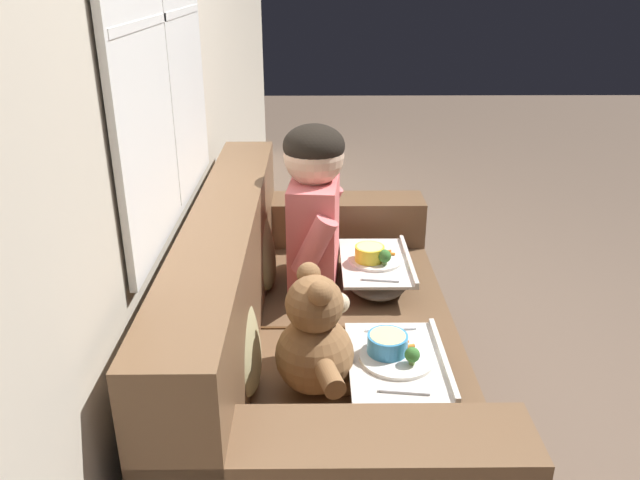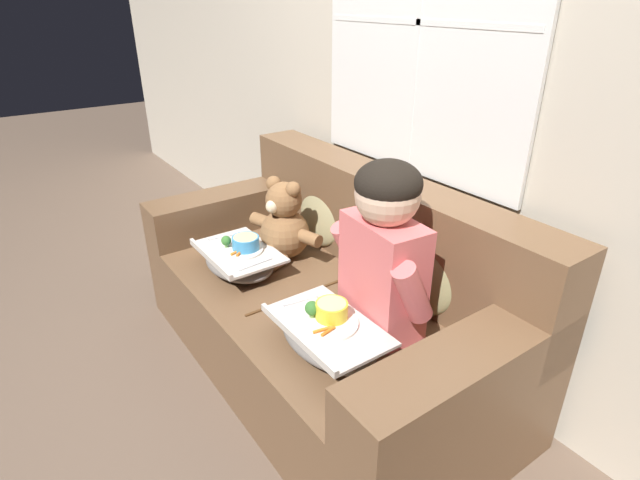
{
  "view_description": "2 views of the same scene",
  "coord_description": "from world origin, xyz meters",
  "px_view_note": "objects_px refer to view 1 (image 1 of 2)",
  "views": [
    {
      "loc": [
        -1.97,
        0.05,
        1.62
      ],
      "look_at": [
        0.08,
        0.03,
        0.74
      ],
      "focal_mm": 35.0,
      "sensor_mm": 36.0,
      "label": 1
    },
    {
      "loc": [
        1.55,
        -1.07,
        1.6
      ],
      "look_at": [
        0.03,
        -0.01,
        0.68
      ],
      "focal_mm": 28.0,
      "sensor_mm": 36.0,
      "label": 2
    }
  ],
  "objects_px": {
    "teddy_bear": "(316,341)",
    "throw_pillow_behind_teddy": "(239,337)",
    "couch": "(311,351)",
    "child_figure": "(314,200)",
    "lap_tray_teddy": "(396,370)",
    "throw_pillow_behind_child": "(258,243)",
    "lap_tray_child": "(375,270)"
  },
  "relations": [
    {
      "from": "teddy_bear",
      "to": "throw_pillow_behind_teddy",
      "type": "bearing_deg",
      "value": 90.37
    },
    {
      "from": "couch",
      "to": "child_figure",
      "type": "bearing_deg",
      "value": -2.64
    },
    {
      "from": "child_figure",
      "to": "throw_pillow_behind_teddy",
      "type": "bearing_deg",
      "value": 162.13
    },
    {
      "from": "couch",
      "to": "lap_tray_teddy",
      "type": "xyz_separation_m",
      "value": [
        -0.35,
        -0.27,
        0.16
      ]
    },
    {
      "from": "couch",
      "to": "throw_pillow_behind_teddy",
      "type": "xyz_separation_m",
      "value": [
        -0.35,
        0.21,
        0.29
      ]
    },
    {
      "from": "throw_pillow_behind_child",
      "to": "lap_tray_teddy",
      "type": "xyz_separation_m",
      "value": [
        -0.71,
        -0.48,
        -0.12
      ]
    },
    {
      "from": "couch",
      "to": "lap_tray_teddy",
      "type": "relative_size",
      "value": 4.31
    },
    {
      "from": "couch",
      "to": "throw_pillow_behind_teddy",
      "type": "height_order",
      "value": "couch"
    },
    {
      "from": "throw_pillow_behind_child",
      "to": "lap_tray_child",
      "type": "bearing_deg",
      "value": -90.22
    },
    {
      "from": "couch",
      "to": "throw_pillow_behind_teddy",
      "type": "relative_size",
      "value": 4.95
    },
    {
      "from": "throw_pillow_behind_child",
      "to": "throw_pillow_behind_teddy",
      "type": "bearing_deg",
      "value": 180.0
    },
    {
      "from": "throw_pillow_behind_teddy",
      "to": "teddy_bear",
      "type": "distance_m",
      "value": 0.23
    },
    {
      "from": "throw_pillow_behind_child",
      "to": "teddy_bear",
      "type": "height_order",
      "value": "teddy_bear"
    },
    {
      "from": "child_figure",
      "to": "lap_tray_teddy",
      "type": "xyz_separation_m",
      "value": [
        -0.71,
        -0.25,
        -0.31
      ]
    },
    {
      "from": "couch",
      "to": "lap_tray_teddy",
      "type": "height_order",
      "value": "couch"
    },
    {
      "from": "throw_pillow_behind_child",
      "to": "throw_pillow_behind_teddy",
      "type": "distance_m",
      "value": 0.71
    },
    {
      "from": "child_figure",
      "to": "teddy_bear",
      "type": "xyz_separation_m",
      "value": [
        -0.71,
        -0.0,
        -0.2
      ]
    },
    {
      "from": "throw_pillow_behind_child",
      "to": "teddy_bear",
      "type": "relative_size",
      "value": 0.94
    },
    {
      "from": "throw_pillow_behind_teddy",
      "to": "lap_tray_child",
      "type": "bearing_deg",
      "value": -34.2
    },
    {
      "from": "teddy_bear",
      "to": "lap_tray_child",
      "type": "bearing_deg",
      "value": -19.36
    },
    {
      "from": "throw_pillow_behind_child",
      "to": "lap_tray_teddy",
      "type": "relative_size",
      "value": 0.95
    },
    {
      "from": "throw_pillow_behind_child",
      "to": "couch",
      "type": "bearing_deg",
      "value": -149.09
    },
    {
      "from": "couch",
      "to": "throw_pillow_behind_child",
      "type": "relative_size",
      "value": 4.54
    },
    {
      "from": "throw_pillow_behind_child",
      "to": "child_figure",
      "type": "distance_m",
      "value": 0.29
    },
    {
      "from": "throw_pillow_behind_child",
      "to": "child_figure",
      "type": "height_order",
      "value": "child_figure"
    },
    {
      "from": "teddy_bear",
      "to": "child_figure",
      "type": "bearing_deg",
      "value": 0.34
    },
    {
      "from": "throw_pillow_behind_teddy",
      "to": "throw_pillow_behind_child",
      "type": "bearing_deg",
      "value": 0.0
    },
    {
      "from": "lap_tray_teddy",
      "to": "teddy_bear",
      "type": "bearing_deg",
      "value": 89.97
    },
    {
      "from": "couch",
      "to": "teddy_bear",
      "type": "relative_size",
      "value": 4.28
    },
    {
      "from": "child_figure",
      "to": "lap_tray_child",
      "type": "relative_size",
      "value": 1.44
    },
    {
      "from": "child_figure",
      "to": "teddy_bear",
      "type": "bearing_deg",
      "value": -179.66
    },
    {
      "from": "throw_pillow_behind_teddy",
      "to": "lap_tray_child",
      "type": "xyz_separation_m",
      "value": [
        0.71,
        -0.48,
        -0.12
      ]
    }
  ]
}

